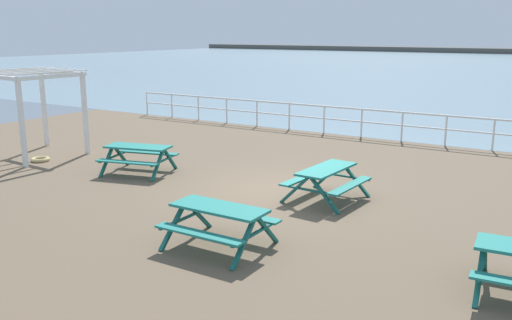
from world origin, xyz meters
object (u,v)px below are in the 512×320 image
(picnic_table_far_right, at_px, (138,153))
(lattice_pergola, at_px, (32,93))
(picnic_table_near_left, at_px, (326,176))
(picnic_table_near_right, at_px, (219,217))

(picnic_table_far_right, height_order, lattice_pergola, lattice_pergola)
(picnic_table_near_left, bearing_deg, picnic_table_far_right, 98.57)
(picnic_table_near_left, distance_m, lattice_pergola, 9.96)
(picnic_table_near_right, relative_size, lattice_pergola, 0.67)
(picnic_table_near_left, xyz_separation_m, lattice_pergola, (-9.85, -0.54, 1.41))
(picnic_table_near_right, bearing_deg, lattice_pergola, 161.41)
(picnic_table_near_left, bearing_deg, lattice_pergola, 96.87)
(picnic_table_near_left, distance_m, picnic_table_far_right, 5.53)
(lattice_pergola, bearing_deg, picnic_table_near_left, 6.74)
(picnic_table_near_right, height_order, lattice_pergola, lattice_pergola)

